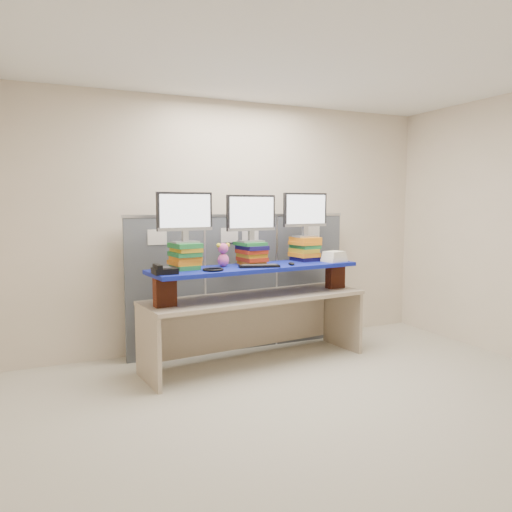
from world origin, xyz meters
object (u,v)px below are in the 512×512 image
blue_board (256,268)px  keyboard (259,266)px  monitor_right (305,212)px  monitor_left (185,214)px  desk (256,309)px  desk_phone (164,270)px  monitor_center (251,215)px

blue_board → keyboard: (-0.02, -0.11, 0.03)m
monitor_right → keyboard: (-0.70, -0.31, -0.52)m
monitor_left → keyboard: (0.71, -0.16, -0.52)m
desk → blue_board: 0.43m
keyboard → desk_phone: (-0.98, -0.08, 0.02)m
monitor_center → keyboard: monitor_center is taller
desk → keyboard: 0.48m
desk_phone → blue_board: bearing=10.2°
desk → monitor_right: size_ratio=4.30×
monitor_right → desk_phone: 1.79m
monitor_left → desk_phone: size_ratio=2.62×
desk → keyboard: (-0.02, -0.11, 0.46)m
desk → monitor_left: size_ratio=4.30×
monitor_left → keyboard: monitor_left is taller
monitor_left → monitor_center: (0.73, 0.08, -0.02)m
desk → monitor_left: monitor_left is taller
monitor_left → monitor_right: size_ratio=1.00×
blue_board → monitor_center: bearing=84.2°
monitor_center → keyboard: size_ratio=1.32×
monitor_right → desk_phone: (-1.68, -0.39, -0.50)m
blue_board → keyboard: size_ratio=5.17×
monitor_left → monitor_right: monitor_right is taller
blue_board → monitor_center: monitor_center is taller
desk → monitor_right: monitor_right is taller
blue_board → monitor_left: (-0.73, 0.04, 0.55)m
monitor_right → desk_phone: monitor_right is taller
monitor_left → monitor_right: (1.41, 0.15, 0.01)m
blue_board → monitor_right: (0.68, 0.19, 0.56)m
desk → monitor_right: bearing=9.7°
monitor_center → monitor_right: bearing=-0.0°
monitor_right → monitor_left: bearing=180.0°
blue_board → monitor_right: monitor_right is taller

